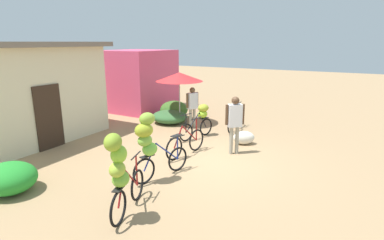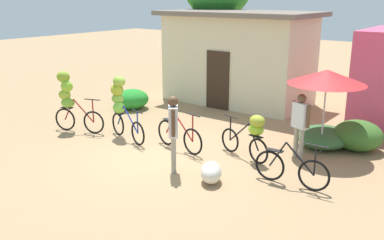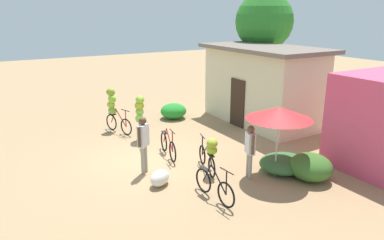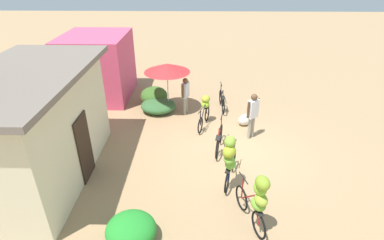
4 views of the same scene
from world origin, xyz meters
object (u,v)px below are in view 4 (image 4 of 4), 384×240
Objects in this scene: building_low at (35,128)px; bicycle_by_shop at (205,108)px; shop_pink at (98,67)px; market_umbrella at (167,68)px; person_bystander at (253,111)px; person_vendor at (185,92)px; bicycle_rightmost at (222,101)px; bicycle_center_loaded at (219,140)px; produce_sack at (246,119)px; bicycle_leftmost at (257,198)px; bicycle_near_pile at (230,158)px.

bicycle_by_shop is (3.34, -4.85, -0.96)m from building_low.
shop_pink reaches higher than market_umbrella.
building_low is at bearing 109.51° from person_bystander.
person_vendor is 3.10m from person_bystander.
bicycle_center_loaded is at bearing 174.60° from bicycle_rightmost.
building_low is at bearing 116.96° from produce_sack.
bicycle_leftmost is 1.02× the size of bicycle_near_pile.
shop_pink reaches higher than produce_sack.
bicycle_center_loaded is 1.91m from bicycle_by_shop.
bicycle_by_shop is 0.98× the size of person_vendor.
bicycle_rightmost is 1.66m from produce_sack.
building_low is 5.53m from bicycle_near_pile.
market_umbrella is 2.28m from bicycle_by_shop.
person_bystander is at bearing -124.03° from market_umbrella.
market_umbrella is 3.00× the size of produce_sack.
building_low is 7.41m from produce_sack.
bicycle_center_loaded is at bearing 123.53° from person_bystander.
market_umbrella reaches higher than bicycle_rightmost.
produce_sack is (3.71, -1.00, -0.79)m from bicycle_near_pile.
building_low is 5.58m from market_umbrella.
bicycle_center_loaded is (3.49, 0.66, -0.62)m from bicycle_leftmost.
bicycle_rightmost is at bearing 31.34° from produce_sack.
bicycle_center_loaded is at bearing 10.66° from bicycle_leftmost.
bicycle_by_shop is (1.82, 0.46, 0.32)m from bicycle_center_loaded.
bicycle_leftmost is 6.45m from person_vendor.
shop_pink is 1.87× the size of bicycle_near_pile.
person_bystander is (-3.70, -6.55, -0.37)m from shop_pink.
market_umbrella is at bearing -114.64° from shop_pink.
bicycle_leftmost is at bearing -176.96° from bicycle_rightmost.
person_bystander is (4.29, -0.55, 0.08)m from bicycle_leftmost.
bicycle_rightmost is at bearing -1.58° from bicycle_near_pile.
person_vendor is at bearing -111.12° from market_umbrella.
shop_pink is at bearing 36.94° from bicycle_leftmost.
market_umbrella is 2.79m from bicycle_rightmost.
person_vendor is (0.85, 0.79, 0.28)m from bicycle_by_shop.
building_low is 3.25× the size of bicycle_near_pile.
person_bystander is at bearing -7.25° from bicycle_leftmost.
produce_sack is at bearing -15.13° from bicycle_near_pile.
market_umbrella is 1.21× the size of person_bystander.
building_low is 5.68m from bicycle_center_loaded.
bicycle_rightmost is at bearing -71.41° from person_vendor.
person_vendor is (6.16, 1.92, -0.02)m from bicycle_leftmost.
bicycle_leftmost is at bearing -168.08° from bicycle_by_shop.
person_bystander is at bearing -70.49° from building_low.
bicycle_leftmost is 1.64m from bicycle_near_pile.
bicycle_rightmost is (6.69, 0.35, -0.63)m from bicycle_leftmost.
person_bystander is (0.80, -1.20, 0.70)m from bicycle_center_loaded.
bicycle_near_pile is 3.93m from produce_sack.
person_vendor is at bearing 69.82° from produce_sack.
bicycle_leftmost is 1.09× the size of person_vendor.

